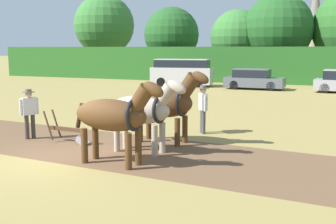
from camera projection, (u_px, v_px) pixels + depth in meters
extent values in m
plane|color=#998447|center=(60.00, 158.00, 11.86)|extent=(240.00, 240.00, 0.00)
cube|color=brown|center=(14.00, 136.00, 14.91)|extent=(34.66, 6.65, 0.01)
cube|color=#286023|center=(258.00, 65.00, 37.17)|extent=(55.18, 1.87, 3.20)
cylinder|color=brown|center=(105.00, 58.00, 51.12)|extent=(0.44, 0.44, 3.82)
sphere|color=#387533|center=(104.00, 25.00, 50.54)|extent=(7.22, 7.22, 7.22)
cylinder|color=#4C3823|center=(171.00, 63.00, 45.34)|extent=(0.44, 0.44, 2.88)
sphere|color=#235623|center=(171.00, 35.00, 44.88)|extent=(5.85, 5.85, 5.85)
cylinder|color=brown|center=(237.00, 65.00, 43.41)|extent=(0.44, 0.44, 2.66)
sphere|color=#387533|center=(238.00, 37.00, 42.98)|extent=(5.59, 5.59, 5.59)
cylinder|color=brown|center=(277.00, 64.00, 41.56)|extent=(0.44, 0.44, 3.12)
sphere|color=#235623|center=(278.00, 28.00, 41.05)|extent=(6.73, 6.73, 6.73)
cylinder|color=gray|center=(314.00, 47.00, 66.40)|extent=(1.99, 1.99, 6.40)
cone|color=slate|center=(316.00, 1.00, 65.33)|extent=(2.19, 2.19, 7.82)
ellipsoid|color=#513319|center=(110.00, 115.00, 11.09)|extent=(2.21, 1.04, 0.85)
cylinder|color=#513319|center=(138.00, 147.00, 11.12)|extent=(0.18, 0.18, 0.95)
cylinder|color=#513319|center=(128.00, 151.00, 10.69)|extent=(0.18, 0.18, 0.95)
cylinder|color=#513319|center=(95.00, 142.00, 11.75)|extent=(0.18, 0.18, 0.95)
cylinder|color=#513319|center=(84.00, 146.00, 11.32)|extent=(0.18, 0.18, 0.95)
cylinder|color=#513319|center=(140.00, 100.00, 10.61)|extent=(0.78, 0.45, 0.84)
ellipsoid|color=#513319|center=(153.00, 89.00, 10.40)|extent=(0.70, 0.31, 0.54)
cube|color=black|center=(146.00, 93.00, 10.51)|extent=(0.40, 0.11, 0.52)
cylinder|color=black|center=(80.00, 116.00, 11.57)|extent=(0.30, 0.14, 0.71)
torus|color=black|center=(135.00, 115.00, 10.74)|extent=(0.17, 0.87, 0.87)
ellipsoid|color=#B2A38E|center=(139.00, 110.00, 12.39)|extent=(2.04, 1.00, 0.82)
cylinder|color=#B2A38E|center=(162.00, 138.00, 12.43)|extent=(0.18, 0.18, 0.91)
cylinder|color=#B2A38E|center=(155.00, 141.00, 12.02)|extent=(0.18, 0.18, 0.91)
cylinder|color=#B2A38E|center=(125.00, 134.00, 13.01)|extent=(0.18, 0.18, 0.91)
cylinder|color=#B2A38E|center=(117.00, 136.00, 12.60)|extent=(0.18, 0.18, 0.91)
cylinder|color=#B2A38E|center=(165.00, 96.00, 11.94)|extent=(0.76, 0.44, 0.82)
ellipsoid|color=#B2A38E|center=(176.00, 87.00, 11.73)|extent=(0.70, 0.31, 0.54)
cube|color=gray|center=(170.00, 90.00, 11.84)|extent=(0.39, 0.11, 0.51)
cylinder|color=gray|center=(113.00, 110.00, 12.83)|extent=(0.30, 0.14, 0.71)
torus|color=black|center=(160.00, 109.00, 12.07)|extent=(0.17, 0.85, 0.84)
ellipsoid|color=#513319|center=(162.00, 102.00, 13.67)|extent=(2.16, 1.18, 0.98)
cylinder|color=#513319|center=(185.00, 129.00, 13.75)|extent=(0.18, 0.18, 0.90)
cylinder|color=#513319|center=(177.00, 132.00, 13.25)|extent=(0.18, 0.18, 0.90)
cylinder|color=#513319|center=(149.00, 126.00, 14.36)|extent=(0.18, 0.18, 0.90)
cylinder|color=#513319|center=(140.00, 129.00, 13.86)|extent=(0.18, 0.18, 0.90)
cylinder|color=#513319|center=(187.00, 87.00, 13.19)|extent=(0.90, 0.53, 0.96)
ellipsoid|color=#513319|center=(200.00, 78.00, 12.95)|extent=(0.70, 0.31, 0.54)
cube|color=black|center=(193.00, 81.00, 13.07)|extent=(0.44, 0.11, 0.59)
cylinder|color=black|center=(136.00, 103.00, 14.14)|extent=(0.30, 0.14, 0.71)
torus|color=black|center=(183.00, 101.00, 13.33)|extent=(0.18, 0.99, 0.99)
cube|color=#4C331E|center=(68.00, 129.00, 13.74)|extent=(1.48, 0.21, 0.12)
cube|color=#939399|center=(83.00, 142.00, 13.52)|extent=(0.49, 0.23, 0.39)
cylinder|color=#4C331E|center=(57.00, 124.00, 14.20)|extent=(0.40, 0.09, 0.96)
cylinder|color=#4C331E|center=(48.00, 126.00, 13.85)|extent=(0.40, 0.09, 0.96)
cylinder|color=#38332D|center=(33.00, 126.00, 14.45)|extent=(0.14, 0.14, 0.83)
cylinder|color=#38332D|center=(27.00, 127.00, 14.31)|extent=(0.14, 0.14, 0.83)
cube|color=silver|center=(29.00, 106.00, 14.28)|extent=(0.40, 0.52, 0.59)
sphere|color=tan|center=(28.00, 94.00, 14.21)|extent=(0.23, 0.23, 0.23)
cylinder|color=silver|center=(37.00, 106.00, 14.46)|extent=(0.09, 0.09, 0.55)
cylinder|color=silver|center=(21.00, 108.00, 14.10)|extent=(0.09, 0.09, 0.55)
cylinder|color=#665B4C|center=(28.00, 92.00, 14.20)|extent=(0.43, 0.43, 0.02)
cylinder|color=#665B4C|center=(28.00, 91.00, 14.20)|extent=(0.21, 0.21, 0.10)
cylinder|color=#4C4C4C|center=(202.00, 121.00, 15.38)|extent=(0.14, 0.14, 0.86)
cylinder|color=#4C4C4C|center=(204.00, 122.00, 15.16)|extent=(0.14, 0.14, 0.86)
cube|color=silver|center=(203.00, 102.00, 15.16)|extent=(0.44, 0.53, 0.61)
sphere|color=tan|center=(203.00, 90.00, 15.10)|extent=(0.23, 0.23, 0.23)
cylinder|color=silver|center=(201.00, 101.00, 15.45)|extent=(0.09, 0.09, 0.57)
cylinder|color=silver|center=(205.00, 103.00, 14.88)|extent=(0.09, 0.09, 0.57)
cylinder|color=#665B4C|center=(203.00, 88.00, 15.09)|extent=(0.44, 0.44, 0.02)
cylinder|color=#665B4C|center=(203.00, 87.00, 15.08)|extent=(0.22, 0.22, 0.10)
cube|color=#BCBCC1|center=(182.00, 75.00, 34.27)|extent=(5.12, 2.60, 1.32)
cube|color=black|center=(182.00, 64.00, 34.12)|extent=(4.51, 2.33, 0.61)
cube|color=#BCBCC1|center=(182.00, 59.00, 34.07)|extent=(4.51, 2.33, 0.06)
cylinder|color=black|center=(202.00, 81.00, 34.78)|extent=(0.76, 0.31, 0.74)
cylinder|color=black|center=(198.00, 83.00, 33.11)|extent=(0.76, 0.31, 0.74)
cylinder|color=black|center=(167.00, 80.00, 35.58)|extent=(0.76, 0.31, 0.74)
cylinder|color=black|center=(161.00, 82.00, 33.91)|extent=(0.76, 0.31, 0.74)
cube|color=#565B66|center=(254.00, 82.00, 31.63)|extent=(4.42, 1.80, 0.70)
cube|color=black|center=(252.00, 74.00, 31.62)|extent=(2.66, 1.60, 0.58)
cube|color=#565B66|center=(252.00, 69.00, 31.57)|extent=(2.66, 1.60, 0.06)
cylinder|color=black|center=(274.00, 85.00, 31.80)|extent=(0.67, 0.23, 0.67)
cylinder|color=black|center=(271.00, 86.00, 30.43)|extent=(0.67, 0.23, 0.67)
cylinder|color=black|center=(239.00, 83.00, 32.89)|extent=(0.67, 0.23, 0.67)
cylinder|color=black|center=(234.00, 85.00, 31.52)|extent=(0.67, 0.23, 0.67)
cylinder|color=black|center=(327.00, 86.00, 30.25)|extent=(0.69, 0.26, 0.68)
cylinder|color=black|center=(325.00, 88.00, 28.87)|extent=(0.69, 0.26, 0.68)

